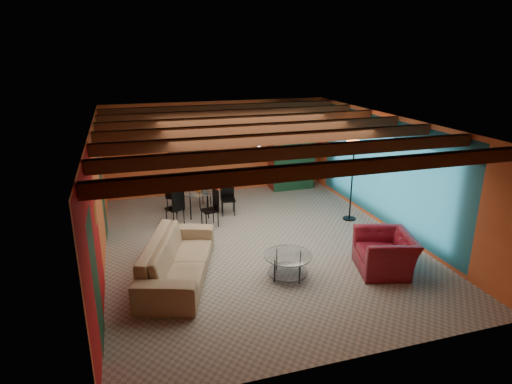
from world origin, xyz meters
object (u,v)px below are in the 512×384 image
object	(u,v)px
dining_table	(199,199)
potted_plant	(292,107)
sofa	(178,259)
vase	(198,178)
armchair	(385,253)
armoire	(291,152)
floor_lamp	(352,181)
coffee_table	(288,266)

from	to	relation	value
dining_table	potted_plant	bearing A→B (deg)	27.32
sofa	vase	world-z (taller)	vase
armchair	armoire	bearing A→B (deg)	-167.16
floor_lamp	armchair	bearing A→B (deg)	-104.59
vase	potted_plant	bearing A→B (deg)	27.32
floor_lamp	coffee_table	bearing A→B (deg)	-138.21
armoire	coffee_table	bearing A→B (deg)	-112.61
floor_lamp	dining_table	bearing A→B (deg)	159.55
sofa	armchair	world-z (taller)	sofa
armoire	floor_lamp	size ratio (longest dim) A/B	1.11
coffee_table	dining_table	size ratio (longest dim) A/B	0.51
armoire	vase	distance (m)	3.55
armchair	vase	world-z (taller)	vase
potted_plant	dining_table	bearing A→B (deg)	-152.68
armchair	potted_plant	distance (m)	5.96
armoire	dining_table	bearing A→B (deg)	-153.38
armchair	potted_plant	size ratio (longest dim) A/B	2.34
coffee_table	armoire	xyz separation A→B (m)	(2.12, 5.27, 0.89)
armchair	armoire	size ratio (longest dim) A/B	0.52
potted_plant	armchair	bearing A→B (deg)	-92.33
sofa	armoire	size ratio (longest dim) A/B	1.20
sofa	potted_plant	size ratio (longest dim) A/B	5.44
sofa	floor_lamp	xyz separation A→B (m)	(4.55, 1.71, 0.62)
coffee_table	floor_lamp	size ratio (longest dim) A/B	0.45
sofa	armchair	size ratio (longest dim) A/B	2.33
sofa	potted_plant	bearing A→B (deg)	-22.77
floor_lamp	potted_plant	size ratio (longest dim) A/B	4.08
vase	sofa	bearing A→B (deg)	-107.15
sofa	coffee_table	world-z (taller)	sofa
armoire	potted_plant	bearing A→B (deg)	0.00
armchair	dining_table	size ratio (longest dim) A/B	0.64
floor_lamp	vase	world-z (taller)	floor_lamp
sofa	armoire	world-z (taller)	armoire
coffee_table	vase	bearing A→B (deg)	105.85
coffee_table	potted_plant	size ratio (longest dim) A/B	1.85
dining_table	floor_lamp	bearing A→B (deg)	-20.45
coffee_table	floor_lamp	bearing A→B (deg)	41.79
armchair	floor_lamp	distance (m)	2.76
armoire	vase	world-z (taller)	armoire
sofa	floor_lamp	world-z (taller)	floor_lamp
coffee_table	armoire	bearing A→B (deg)	68.08
sofa	floor_lamp	distance (m)	4.90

